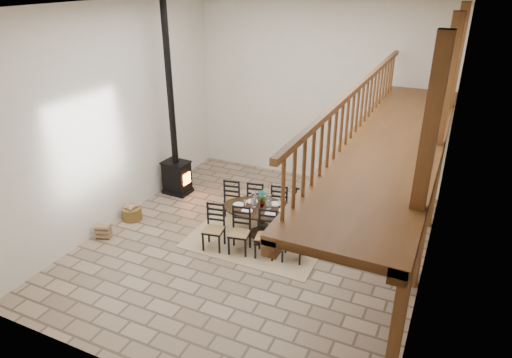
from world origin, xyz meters
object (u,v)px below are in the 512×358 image
at_px(dining_table, 261,221).
at_px(wood_stove, 175,155).
at_px(log_stack, 103,231).
at_px(log_basket, 132,213).

height_order(dining_table, wood_stove, wood_stove).
bearing_deg(wood_stove, dining_table, -16.79).
bearing_deg(log_stack, wood_stove, 85.28).
xyz_separation_m(wood_stove, log_basket, (-0.18, -1.71, -0.95)).
bearing_deg(dining_table, wood_stove, 149.66).
relative_size(dining_table, log_stack, 6.42).
relative_size(wood_stove, log_basket, 10.61).
xyz_separation_m(dining_table, wood_stove, (-2.98, 1.06, 0.75)).
distance_m(wood_stove, log_stack, 2.83).
bearing_deg(wood_stove, log_stack, -91.93).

